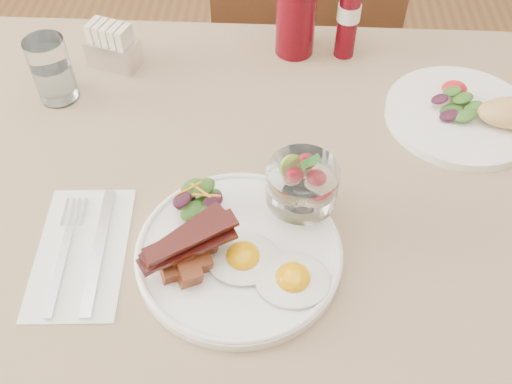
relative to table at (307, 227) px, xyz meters
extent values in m
cylinder|color=brown|center=(-0.59, 0.36, -0.31)|extent=(0.06, 0.06, 0.71)
cube|color=brown|center=(0.00, 0.00, 0.07)|extent=(1.30, 0.85, 0.04)
cube|color=#927759|center=(0.00, 0.00, 0.09)|extent=(1.33, 0.88, 0.00)
cylinder|color=brown|center=(-0.18, 0.57, -0.44)|extent=(0.04, 0.04, 0.45)
cylinder|color=brown|center=(0.18, 0.57, -0.44)|extent=(0.04, 0.04, 0.45)
cylinder|color=brown|center=(-0.18, 0.93, -0.44)|extent=(0.04, 0.04, 0.45)
cylinder|color=brown|center=(0.18, 0.93, -0.44)|extent=(0.04, 0.04, 0.45)
cube|color=brown|center=(0.00, 0.75, -0.20)|extent=(0.42, 0.42, 0.03)
cube|color=brown|center=(0.00, 0.55, 0.04)|extent=(0.42, 0.03, 0.46)
cylinder|color=white|center=(-0.10, -0.12, 0.10)|extent=(0.28, 0.28, 0.02)
ellipsoid|color=white|center=(-0.03, -0.17, 0.11)|extent=(0.11, 0.11, 0.01)
ellipsoid|color=#FFA805|center=(-0.03, -0.17, 0.12)|extent=(0.04, 0.04, 0.03)
ellipsoid|color=white|center=(-0.09, -0.14, 0.11)|extent=(0.11, 0.11, 0.01)
ellipsoid|color=#FFA805|center=(-0.09, -0.14, 0.12)|extent=(0.04, 0.04, 0.03)
cube|color=brown|center=(-0.17, -0.14, 0.12)|extent=(0.03, 0.03, 0.03)
cube|color=brown|center=(-0.15, -0.15, 0.12)|extent=(0.03, 0.03, 0.03)
cube|color=brown|center=(-0.18, -0.17, 0.12)|extent=(0.03, 0.03, 0.02)
cube|color=brown|center=(-0.14, -0.13, 0.12)|extent=(0.03, 0.03, 0.03)
cube|color=brown|center=(-0.16, -0.17, 0.12)|extent=(0.03, 0.03, 0.03)
cube|color=brown|center=(-0.19, -0.14, 0.12)|extent=(0.03, 0.03, 0.02)
cube|color=brown|center=(-0.16, -0.14, 0.14)|extent=(0.03, 0.03, 0.03)
cube|color=brown|center=(-0.17, -0.16, 0.14)|extent=(0.03, 0.03, 0.02)
cube|color=brown|center=(-0.15, -0.13, 0.14)|extent=(0.03, 0.03, 0.03)
cube|color=#44110B|center=(-0.17, -0.15, 0.14)|extent=(0.12, 0.09, 0.01)
cube|color=#44110B|center=(-0.16, -0.15, 0.15)|extent=(0.12, 0.08, 0.01)
cube|color=#44110B|center=(-0.17, -0.14, 0.15)|extent=(0.11, 0.10, 0.01)
cube|color=#44110B|center=(-0.16, -0.15, 0.16)|extent=(0.12, 0.09, 0.01)
ellipsoid|color=#224F15|center=(-0.16, -0.06, 0.11)|extent=(0.05, 0.04, 0.01)
ellipsoid|color=#224F15|center=(-0.15, -0.04, 0.11)|extent=(0.04, 0.04, 0.01)
ellipsoid|color=#310F20|center=(-0.18, -0.05, 0.12)|extent=(0.04, 0.03, 0.01)
ellipsoid|color=#224F15|center=(-0.15, -0.08, 0.12)|extent=(0.05, 0.04, 0.01)
ellipsoid|color=#224F15|center=(-0.17, -0.07, 0.12)|extent=(0.04, 0.03, 0.01)
ellipsoid|color=#310F20|center=(-0.14, -0.06, 0.13)|extent=(0.04, 0.03, 0.01)
ellipsoid|color=#224F15|center=(-0.17, -0.04, 0.13)|extent=(0.04, 0.04, 0.01)
ellipsoid|color=#224F15|center=(-0.15, -0.04, 0.13)|extent=(0.04, 0.03, 0.01)
ellipsoid|color=#310F20|center=(-0.18, -0.07, 0.14)|extent=(0.03, 0.03, 0.01)
cylinder|color=orange|center=(-0.16, -0.05, 0.14)|extent=(0.03, 0.03, 0.01)
cylinder|color=orange|center=(-0.17, -0.05, 0.14)|extent=(0.03, 0.03, 0.01)
cylinder|color=orange|center=(-0.15, -0.06, 0.14)|extent=(0.04, 0.01, 0.01)
cylinder|color=white|center=(-0.02, -0.05, 0.11)|extent=(0.05, 0.05, 0.01)
cylinder|color=white|center=(-0.02, -0.05, 0.12)|extent=(0.02, 0.02, 0.02)
cylinder|color=white|center=(-0.02, -0.05, 0.16)|extent=(0.10, 0.10, 0.06)
cylinder|color=beige|center=(-0.03, -0.04, 0.15)|extent=(0.03, 0.03, 0.01)
cylinder|color=beige|center=(0.00, -0.05, 0.15)|extent=(0.03, 0.03, 0.01)
cylinder|color=beige|center=(-0.02, -0.03, 0.16)|extent=(0.03, 0.03, 0.01)
cylinder|color=#9FC03A|center=(-0.03, -0.04, 0.18)|extent=(0.04, 0.04, 0.01)
cone|color=red|center=(0.00, -0.06, 0.18)|extent=(0.03, 0.03, 0.03)
cone|color=red|center=(-0.03, -0.06, 0.19)|extent=(0.03, 0.03, 0.03)
cone|color=red|center=(-0.02, -0.03, 0.19)|extent=(0.03, 0.03, 0.03)
ellipsoid|color=#327E2D|center=(-0.01, -0.05, 0.20)|extent=(0.02, 0.01, 0.00)
ellipsoid|color=#327E2D|center=(0.00, -0.05, 0.20)|extent=(0.02, 0.01, 0.00)
cylinder|color=white|center=(0.25, 0.17, 0.10)|extent=(0.25, 0.25, 0.02)
ellipsoid|color=#224F15|center=(0.23, 0.17, 0.11)|extent=(0.04, 0.03, 0.01)
ellipsoid|color=#224F15|center=(0.25, 0.20, 0.11)|extent=(0.04, 0.03, 0.01)
ellipsoid|color=#310F20|center=(0.22, 0.15, 0.11)|extent=(0.04, 0.03, 0.01)
ellipsoid|color=#224F15|center=(0.25, 0.15, 0.12)|extent=(0.04, 0.03, 0.01)
ellipsoid|color=#224F15|center=(0.27, 0.17, 0.12)|extent=(0.03, 0.03, 0.01)
ellipsoid|color=#310F20|center=(0.21, 0.19, 0.12)|extent=(0.03, 0.02, 0.01)
ellipsoid|color=#224F15|center=(0.25, 0.18, 0.13)|extent=(0.04, 0.03, 0.01)
ellipsoid|color=#224F15|center=(0.23, 0.20, 0.13)|extent=(0.03, 0.03, 0.01)
ellipsoid|color=red|center=(0.24, 0.21, 0.12)|extent=(0.04, 0.03, 0.03)
cylinder|color=#54040E|center=(-0.03, 0.35, 0.18)|extent=(0.08, 0.08, 0.19)
cylinder|color=#54040E|center=(0.06, 0.35, 0.15)|extent=(0.04, 0.04, 0.13)
cylinder|color=silver|center=(0.06, 0.35, 0.18)|extent=(0.05, 0.05, 0.03)
cube|color=silver|center=(-0.36, 0.29, 0.11)|extent=(0.10, 0.08, 0.05)
cube|color=beige|center=(-0.39, 0.30, 0.14)|extent=(0.02, 0.04, 0.06)
cube|color=beige|center=(-0.37, 0.30, 0.14)|extent=(0.02, 0.04, 0.06)
cube|color=beige|center=(-0.36, 0.29, 0.14)|extent=(0.02, 0.04, 0.06)
cube|color=beige|center=(-0.34, 0.29, 0.14)|extent=(0.02, 0.04, 0.06)
cube|color=beige|center=(-0.33, 0.28, 0.14)|extent=(0.02, 0.04, 0.06)
cylinder|color=white|center=(-0.44, 0.20, 0.15)|extent=(0.07, 0.07, 0.11)
cylinder|color=silver|center=(-0.44, 0.20, 0.12)|extent=(0.06, 0.06, 0.06)
cube|color=white|center=(-0.32, -0.13, 0.09)|extent=(0.14, 0.23, 0.00)
cube|color=silver|center=(-0.29, -0.13, 0.09)|extent=(0.03, 0.21, 0.00)
cube|color=silver|center=(-0.34, -0.16, 0.09)|extent=(0.02, 0.14, 0.00)
cube|color=silver|center=(-0.36, -0.06, 0.09)|extent=(0.01, 0.05, 0.00)
cube|color=silver|center=(-0.35, -0.06, 0.09)|extent=(0.01, 0.05, 0.00)
cube|color=silver|center=(-0.34, -0.06, 0.09)|extent=(0.01, 0.05, 0.00)
cube|color=silver|center=(-0.33, -0.06, 0.09)|extent=(0.01, 0.05, 0.00)
camera|label=1|loc=(-0.05, -0.56, 0.73)|focal=40.00mm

